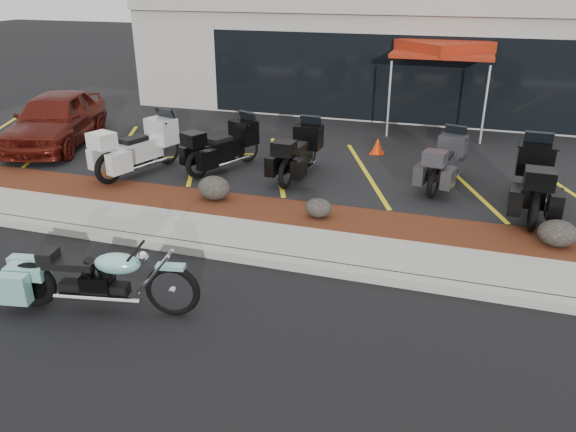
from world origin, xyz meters
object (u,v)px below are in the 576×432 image
(touring_white, at_px, (167,136))
(traffic_cone, at_px, (377,146))
(parked_car, at_px, (55,119))
(popup_canopy, at_px, (444,49))
(hero_cruiser, at_px, (172,283))

(touring_white, distance_m, traffic_cone, 5.33)
(parked_car, relative_size, traffic_cone, 10.44)
(parked_car, bearing_deg, popup_canopy, 9.85)
(hero_cruiser, bearing_deg, traffic_cone, 68.86)
(hero_cruiser, height_order, traffic_cone, hero_cruiser)
(hero_cruiser, bearing_deg, touring_white, 108.70)
(touring_white, relative_size, popup_canopy, 0.72)
(touring_white, relative_size, traffic_cone, 5.90)
(hero_cruiser, bearing_deg, popup_canopy, 65.47)
(hero_cruiser, xyz_separation_m, traffic_cone, (1.51, 8.14, -0.16))
(touring_white, bearing_deg, traffic_cone, -44.25)
(hero_cruiser, distance_m, popup_canopy, 11.69)
(touring_white, xyz_separation_m, popup_canopy, (5.98, 5.49, 1.62))
(traffic_cone, bearing_deg, popup_canopy, 67.57)
(touring_white, distance_m, parked_car, 3.69)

